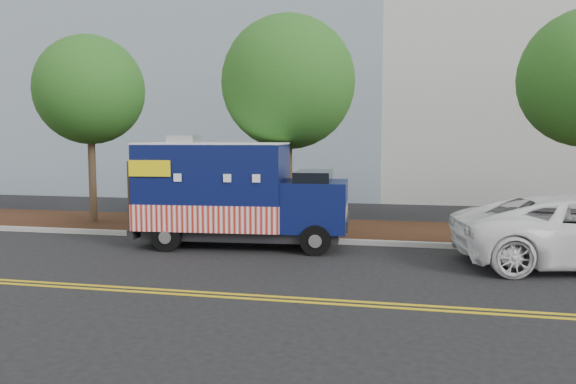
# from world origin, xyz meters

# --- Properties ---
(ground) EXTENTS (120.00, 120.00, 0.00)m
(ground) POSITION_xyz_m (0.00, 0.00, 0.00)
(ground) COLOR black
(ground) RESTS_ON ground
(curb) EXTENTS (120.00, 0.18, 0.15)m
(curb) POSITION_xyz_m (0.00, 1.40, 0.07)
(curb) COLOR #9E9E99
(curb) RESTS_ON ground
(mulch_strip) EXTENTS (120.00, 4.00, 0.15)m
(mulch_strip) POSITION_xyz_m (0.00, 3.50, 0.07)
(mulch_strip) COLOR black
(mulch_strip) RESTS_ON ground
(centerline_near) EXTENTS (120.00, 0.10, 0.01)m
(centerline_near) POSITION_xyz_m (0.00, -4.45, 0.01)
(centerline_near) COLOR gold
(centerline_near) RESTS_ON ground
(centerline_far) EXTENTS (120.00, 0.10, 0.01)m
(centerline_far) POSITION_xyz_m (0.00, -4.70, 0.01)
(centerline_far) COLOR gold
(centerline_far) RESTS_ON ground
(tree_a) EXTENTS (3.82, 3.82, 6.74)m
(tree_a) POSITION_xyz_m (-7.74, 3.04, 4.81)
(tree_a) COLOR #38281C
(tree_a) RESTS_ON ground
(tree_b) EXTENTS (4.28, 4.28, 7.05)m
(tree_b) POSITION_xyz_m (-0.52, 2.73, 4.90)
(tree_b) COLOR #38281C
(tree_b) RESTS_ON ground
(sign_post) EXTENTS (0.06, 0.06, 2.40)m
(sign_post) POSITION_xyz_m (-5.59, 1.62, 1.20)
(sign_post) COLOR #473828
(sign_post) RESTS_ON ground
(food_truck) EXTENTS (6.26, 2.75, 3.22)m
(food_truck) POSITION_xyz_m (-1.69, 0.43, 1.46)
(food_truck) COLOR black
(food_truck) RESTS_ON ground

